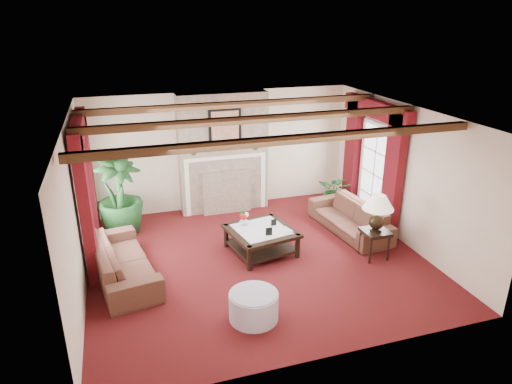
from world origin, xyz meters
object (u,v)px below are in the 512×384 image
object	(u,v)px
sofa_left	(122,255)
sofa_right	(350,213)
ottoman	(254,306)
side_table	(374,244)
coffee_table	(261,241)
potted_palm	(121,212)

from	to	relation	value
sofa_left	sofa_right	world-z (taller)	sofa_left
sofa_left	ottoman	size ratio (longest dim) A/B	3.11
side_table	ottoman	world-z (taller)	side_table
coffee_table	side_table	distance (m)	2.11
potted_palm	ottoman	size ratio (longest dim) A/B	2.62
ottoman	side_table	bearing A→B (deg)	22.39
sofa_left	potted_palm	bearing A→B (deg)	-10.79
potted_palm	coffee_table	xyz separation A→B (m)	(2.50, -1.66, -0.24)
sofa_right	side_table	xyz separation A→B (m)	(-0.10, -1.15, -0.13)
sofa_right	coffee_table	xyz separation A→B (m)	(-2.05, -0.33, -0.17)
sofa_right	potted_palm	distance (m)	4.74
sofa_right	side_table	size ratio (longest dim) A/B	3.87
potted_palm	ottoman	world-z (taller)	potted_palm
sofa_left	coffee_table	size ratio (longest dim) A/B	1.99
coffee_table	side_table	world-z (taller)	side_table
side_table	ottoman	bearing A→B (deg)	-157.61
sofa_left	coffee_table	xyz separation A→B (m)	(2.54, 0.15, -0.20)
sofa_right	potted_palm	size ratio (longest dim) A/B	1.11
side_table	coffee_table	bearing A→B (deg)	157.08
ottoman	potted_palm	bearing A→B (deg)	116.08
sofa_left	ottoman	distance (m)	2.54
potted_palm	ottoman	xyz separation A→B (m)	(1.76, -3.59, -0.26)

